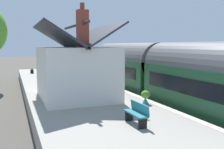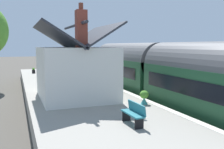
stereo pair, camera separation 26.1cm
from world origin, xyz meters
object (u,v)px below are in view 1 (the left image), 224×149
lamp_post_platform (88,53)px  train (157,73)px  station_building (76,71)px  planter_edge_far (89,79)px  planter_bench_left (68,72)px  planter_by_door (89,76)px  planter_under_sign (145,97)px  bench_near_building (137,113)px  bench_mid_platform (57,70)px  planter_edge_near (50,77)px  station_sign_board (82,64)px  planter_bench_right (43,71)px  planter_corner_building (32,71)px  bench_platform_end (55,69)px

lamp_post_platform → train: bearing=-157.8°
station_building → planter_edge_far: bearing=-24.5°
planter_bench_left → planter_by_door: size_ratio=1.05×
planter_under_sign → bench_near_building: bearing=145.7°
bench_mid_platform → planter_edge_near: 3.77m
bench_mid_platform → station_sign_board: bearing=-125.8°
train → planter_bench_right: 13.48m
station_building → bench_near_building: 6.23m
planter_edge_far → planter_corner_building: (10.11, 3.69, -0.15)m
planter_edge_far → lamp_post_platform: lamp_post_platform is taller
planter_bench_left → planter_edge_near: bearing=140.3°
bench_mid_platform → bench_near_building: size_ratio=1.00×
lamp_post_platform → station_sign_board: lamp_post_platform is taller
train → bench_mid_platform: train is taller
bench_near_building → planter_corner_building: (21.02, 2.48, -0.17)m
station_sign_board → planter_by_door: bearing=177.4°
planter_corner_building → lamp_post_platform: (-7.84, -4.32, 2.14)m
planter_under_sign → station_sign_board: (13.81, -0.12, 0.79)m
train → planter_bench_right: size_ratio=22.01×
bench_near_building → planter_by_door: bench_near_building is taller
bench_mid_platform → planter_bench_right: 1.61m
train → planter_by_door: size_ratio=22.47×
planter_bench_right → planter_corner_building: 3.04m
planter_corner_building → lamp_post_platform: 9.20m
planter_bench_left → bench_near_building: bearing=176.9°
planter_bench_right → planter_edge_near: (-3.19, -0.27, -0.21)m
planter_bench_left → lamp_post_platform: size_ratio=0.26×
planter_corner_building → planter_under_sign: 18.56m
planter_bench_left → planter_under_sign: planter_under_sign is taller
train → planter_by_door: train is taller
planter_bench_right → planter_under_sign: (-15.08, -3.70, -0.08)m
planter_edge_near → planter_edge_far: bearing=-147.2°
bench_platform_end → planter_edge_near: bench_platform_end is taller
station_sign_board → planter_bench_left: bearing=54.3°
bench_near_building → planter_bench_right: (18.10, 1.64, 0.00)m
planter_edge_near → station_sign_board: (1.92, -3.54, 0.92)m
bench_platform_end → planter_by_door: bench_platform_end is taller
train → planter_bench_left: size_ratio=21.44×
bench_platform_end → planter_by_door: 7.02m
bench_near_building → planter_bench_left: size_ratio=1.55×
planter_bench_right → train: bearing=-152.0°
station_building → bench_near_building: bearing=-170.5°
bench_platform_end → bench_near_building: same height
bench_mid_platform → planter_edge_near: size_ratio=1.92×
train → planter_corner_building: 16.47m
bench_near_building → planter_bench_left: 17.73m
planter_bench_right → station_sign_board: station_sign_board is taller
planter_bench_left → station_sign_board: station_sign_board is taller
bench_mid_platform → lamp_post_platform: (-5.26, -1.90, 1.96)m
planter_by_door → planter_edge_far: size_ratio=1.00×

